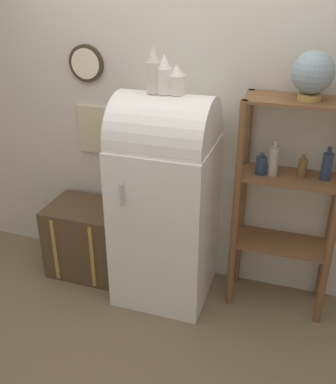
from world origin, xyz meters
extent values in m
plane|color=#7A664C|center=(0.00, 0.00, 0.00)|extent=(12.00, 12.00, 0.00)
cube|color=beige|center=(0.00, 0.58, 1.35)|extent=(7.00, 0.05, 2.70)
cylinder|color=#382D1E|center=(-0.71, 0.54, 1.65)|extent=(0.27, 0.03, 0.27)
cylinder|color=beige|center=(-0.71, 0.52, 1.65)|extent=(0.22, 0.01, 0.22)
cube|color=#C6B793|center=(-0.64, 0.54, 1.15)|extent=(0.36, 0.02, 0.38)
cube|color=white|center=(0.00, 0.23, 0.61)|extent=(0.67, 0.64, 1.23)
cylinder|color=white|center=(0.00, 0.23, 1.26)|extent=(0.65, 0.61, 0.61)
cylinder|color=#B7B7BC|center=(-0.18, -0.11, 0.97)|extent=(0.02, 0.02, 0.16)
cube|color=brown|center=(-0.69, 0.28, 0.30)|extent=(0.59, 0.46, 0.59)
cube|color=#AD8942|center=(-0.85, 0.05, 0.30)|extent=(0.03, 0.01, 0.53)
cube|color=#AD8942|center=(-0.53, 0.05, 0.30)|extent=(0.03, 0.01, 0.53)
cylinder|color=brown|center=(0.51, 0.22, 0.78)|extent=(0.05, 0.05, 1.56)
cylinder|color=brown|center=(1.15, 0.22, 0.78)|extent=(0.05, 0.05, 1.56)
cylinder|color=brown|center=(0.51, 0.51, 0.78)|extent=(0.05, 0.05, 1.56)
cylinder|color=brown|center=(1.15, 0.51, 0.78)|extent=(0.05, 0.05, 1.56)
cube|color=brown|center=(0.83, 0.36, 0.51)|extent=(0.67, 0.31, 0.02)
cube|color=brown|center=(0.83, 0.36, 1.03)|extent=(0.67, 0.31, 0.02)
cube|color=brown|center=(0.83, 0.36, 1.55)|extent=(0.67, 0.31, 0.02)
cylinder|color=#23334C|center=(1.05, 0.38, 1.13)|extent=(0.07, 0.07, 0.18)
cylinder|color=#23334C|center=(1.05, 0.38, 1.24)|extent=(0.03, 0.03, 0.05)
cylinder|color=brown|center=(0.90, 0.38, 1.10)|extent=(0.06, 0.06, 0.12)
cylinder|color=brown|center=(0.90, 0.38, 1.18)|extent=(0.02, 0.02, 0.03)
cylinder|color=#23334C|center=(0.64, 0.34, 1.10)|extent=(0.07, 0.07, 0.12)
cylinder|color=#23334C|center=(0.64, 0.34, 1.18)|extent=(0.03, 0.03, 0.03)
cylinder|color=#9E998E|center=(0.72, 0.34, 1.14)|extent=(0.07, 0.07, 0.20)
cylinder|color=#9E998E|center=(0.72, 0.34, 1.26)|extent=(0.03, 0.03, 0.05)
cylinder|color=#AD8942|center=(0.88, 0.35, 1.58)|extent=(0.14, 0.14, 0.04)
sphere|color=#7F939E|center=(0.88, 0.35, 1.73)|extent=(0.25, 0.25, 0.25)
cylinder|color=beige|center=(-0.07, 0.22, 1.66)|extent=(0.09, 0.09, 0.19)
cone|color=beige|center=(-0.07, 0.22, 1.81)|extent=(0.07, 0.07, 0.10)
cylinder|color=white|center=(0.00, 0.22, 1.64)|extent=(0.09, 0.09, 0.16)
cone|color=white|center=(0.00, 0.22, 1.77)|extent=(0.08, 0.08, 0.09)
cylinder|color=silver|center=(0.07, 0.24, 1.62)|extent=(0.11, 0.11, 0.12)
cone|color=silver|center=(0.07, 0.24, 1.71)|extent=(0.10, 0.10, 0.06)
camera|label=1|loc=(0.91, -2.47, 2.28)|focal=42.00mm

